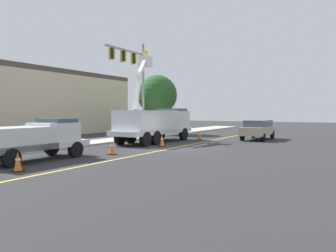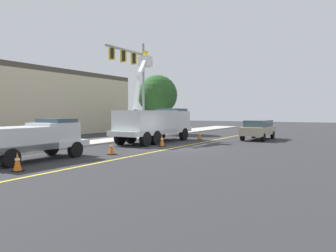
{
  "view_description": "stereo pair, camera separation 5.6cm",
  "coord_description": "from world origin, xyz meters",
  "px_view_note": "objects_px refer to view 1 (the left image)",
  "views": [
    {
      "loc": [
        -18.91,
        -10.07,
        2.43
      ],
      "look_at": [
        1.08,
        1.13,
        1.4
      ],
      "focal_mm": 34.34,
      "sensor_mm": 36.0,
      "label": 1
    },
    {
      "loc": [
        -18.88,
        -10.12,
        2.43
      ],
      "look_at": [
        1.08,
        1.13,
        1.4
      ],
      "focal_mm": 34.34,
      "sensor_mm": 36.0,
      "label": 2
    }
  ],
  "objects_px": {
    "traffic_cone_mid_front": "(112,148)",
    "traffic_cone_trailing": "(200,136)",
    "traffic_cone_mid_rear": "(162,141)",
    "traffic_signal_mast": "(133,72)",
    "utility_bucket_truck": "(155,122)",
    "service_pickup_truck": "(33,138)",
    "passing_minivan": "(258,128)",
    "traffic_cone_leading": "(18,162)"
  },
  "relations": [
    {
      "from": "traffic_cone_mid_front",
      "to": "utility_bucket_truck",
      "type": "bearing_deg",
      "value": 13.09
    },
    {
      "from": "traffic_signal_mast",
      "to": "utility_bucket_truck",
      "type": "bearing_deg",
      "value": -115.6
    },
    {
      "from": "passing_minivan",
      "to": "traffic_cone_mid_front",
      "type": "distance_m",
      "value": 14.64
    },
    {
      "from": "traffic_cone_mid_rear",
      "to": "traffic_signal_mast",
      "type": "distance_m",
      "value": 8.47
    },
    {
      "from": "traffic_signal_mast",
      "to": "traffic_cone_mid_front",
      "type": "bearing_deg",
      "value": -151.54
    },
    {
      "from": "passing_minivan",
      "to": "utility_bucket_truck",
      "type": "bearing_deg",
      "value": 133.93
    },
    {
      "from": "utility_bucket_truck",
      "to": "traffic_cone_mid_rear",
      "type": "xyz_separation_m",
      "value": [
        -2.39,
        -2.06,
        -1.21
      ]
    },
    {
      "from": "traffic_cone_leading",
      "to": "traffic_cone_trailing",
      "type": "xyz_separation_m",
      "value": [
        17.01,
        -0.56,
        -0.03
      ]
    },
    {
      "from": "utility_bucket_truck",
      "to": "service_pickup_truck",
      "type": "distance_m",
      "value": 11.13
    },
    {
      "from": "service_pickup_truck",
      "to": "traffic_cone_mid_front",
      "type": "relative_size",
      "value": 7.11
    },
    {
      "from": "passing_minivan",
      "to": "traffic_cone_leading",
      "type": "distance_m",
      "value": 20.3
    },
    {
      "from": "passing_minivan",
      "to": "traffic_cone_leading",
      "type": "xyz_separation_m",
      "value": [
        -19.69,
        4.9,
        -0.58
      ]
    },
    {
      "from": "utility_bucket_truck",
      "to": "traffic_cone_mid_front",
      "type": "height_order",
      "value": "utility_bucket_truck"
    },
    {
      "from": "traffic_cone_leading",
      "to": "traffic_signal_mast",
      "type": "bearing_deg",
      "value": 17.96
    },
    {
      "from": "traffic_cone_leading",
      "to": "traffic_cone_mid_rear",
      "type": "distance_m",
      "value": 10.96
    },
    {
      "from": "service_pickup_truck",
      "to": "traffic_cone_leading",
      "type": "bearing_deg",
      "value": -139.22
    },
    {
      "from": "traffic_signal_mast",
      "to": "traffic_cone_mid_rear",
      "type": "bearing_deg",
      "value": -126.87
    },
    {
      "from": "traffic_cone_leading",
      "to": "traffic_cone_mid_rear",
      "type": "height_order",
      "value": "traffic_cone_mid_rear"
    },
    {
      "from": "traffic_cone_mid_front",
      "to": "traffic_cone_trailing",
      "type": "bearing_deg",
      "value": -2.71
    },
    {
      "from": "traffic_cone_mid_front",
      "to": "traffic_cone_trailing",
      "type": "distance_m",
      "value": 11.13
    },
    {
      "from": "passing_minivan",
      "to": "traffic_cone_trailing",
      "type": "bearing_deg",
      "value": 121.75
    },
    {
      "from": "traffic_cone_leading",
      "to": "traffic_cone_trailing",
      "type": "bearing_deg",
      "value": -1.9
    },
    {
      "from": "utility_bucket_truck",
      "to": "traffic_cone_mid_rear",
      "type": "relative_size",
      "value": 9.86
    },
    {
      "from": "service_pickup_truck",
      "to": "traffic_signal_mast",
      "type": "xyz_separation_m",
      "value": [
        12.61,
        2.89,
        4.76
      ]
    },
    {
      "from": "service_pickup_truck",
      "to": "traffic_cone_mid_front",
      "type": "bearing_deg",
      "value": -28.08
    },
    {
      "from": "service_pickup_truck",
      "to": "traffic_cone_trailing",
      "type": "distance_m",
      "value": 15.01
    },
    {
      "from": "passing_minivan",
      "to": "traffic_cone_mid_rear",
      "type": "relative_size",
      "value": 5.78
    },
    {
      "from": "utility_bucket_truck",
      "to": "traffic_cone_mid_rear",
      "type": "distance_m",
      "value": 3.38
    },
    {
      "from": "traffic_cone_trailing",
      "to": "traffic_signal_mast",
      "type": "distance_m",
      "value": 8.0
    },
    {
      "from": "traffic_cone_mid_rear",
      "to": "traffic_cone_trailing",
      "type": "bearing_deg",
      "value": -1.9
    },
    {
      "from": "utility_bucket_truck",
      "to": "traffic_cone_mid_front",
      "type": "xyz_separation_m",
      "value": [
        -7.45,
        -1.73,
        -1.23
      ]
    },
    {
      "from": "traffic_cone_leading",
      "to": "traffic_cone_mid_rear",
      "type": "xyz_separation_m",
      "value": [
        10.96,
        -0.36,
        0.02
      ]
    },
    {
      "from": "traffic_cone_trailing",
      "to": "traffic_cone_leading",
      "type": "bearing_deg",
      "value": 178.1
    },
    {
      "from": "service_pickup_truck",
      "to": "traffic_cone_mid_rear",
      "type": "relative_size",
      "value": 6.74
    },
    {
      "from": "utility_bucket_truck",
      "to": "traffic_cone_mid_rear",
      "type": "bearing_deg",
      "value": -139.24
    },
    {
      "from": "traffic_cone_leading",
      "to": "traffic_signal_mast",
      "type": "height_order",
      "value": "traffic_signal_mast"
    },
    {
      "from": "traffic_cone_trailing",
      "to": "traffic_signal_mast",
      "type": "height_order",
      "value": "traffic_signal_mast"
    },
    {
      "from": "traffic_cone_mid_rear",
      "to": "traffic_signal_mast",
      "type": "height_order",
      "value": "traffic_signal_mast"
    },
    {
      "from": "traffic_cone_mid_front",
      "to": "traffic_cone_mid_rear",
      "type": "height_order",
      "value": "traffic_cone_mid_rear"
    },
    {
      "from": "service_pickup_truck",
      "to": "traffic_cone_leading",
      "type": "relative_size",
      "value": 7.08
    },
    {
      "from": "traffic_cone_leading",
      "to": "utility_bucket_truck",
      "type": "bearing_deg",
      "value": 7.24
    },
    {
      "from": "utility_bucket_truck",
      "to": "traffic_signal_mast",
      "type": "bearing_deg",
      "value": 64.4
    }
  ]
}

